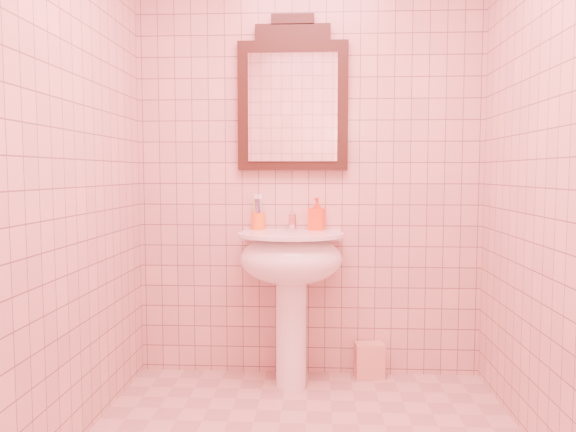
# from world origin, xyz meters

# --- Properties ---
(back_wall) EXTENTS (2.00, 0.02, 2.50)m
(back_wall) POSITION_xyz_m (0.00, 1.10, 1.25)
(back_wall) COLOR tan
(back_wall) RESTS_ON floor
(pedestal_sink) EXTENTS (0.58, 0.58, 0.86)m
(pedestal_sink) POSITION_xyz_m (-0.09, 0.87, 0.66)
(pedestal_sink) COLOR white
(pedestal_sink) RESTS_ON floor
(faucet) EXTENTS (0.04, 0.16, 0.11)m
(faucet) POSITION_xyz_m (-0.09, 1.01, 0.92)
(faucet) COLOR white
(faucet) RESTS_ON pedestal_sink
(mirror) EXTENTS (0.63, 0.06, 0.88)m
(mirror) POSITION_xyz_m (-0.09, 1.07, 1.61)
(mirror) COLOR black
(mirror) RESTS_ON back_wall
(toothbrush_cup) EXTENTS (0.08, 0.08, 0.18)m
(toothbrush_cup) POSITION_xyz_m (-0.29, 1.03, 0.92)
(toothbrush_cup) COLOR orange
(toothbrush_cup) RESTS_ON pedestal_sink
(soap_dispenser) EXTENTS (0.11, 0.11, 0.19)m
(soap_dispenser) POSITION_xyz_m (0.05, 1.02, 0.96)
(soap_dispenser) COLOR #E34013
(soap_dispenser) RESTS_ON pedestal_sink
(towel) EXTENTS (0.17, 0.13, 0.20)m
(towel) POSITION_xyz_m (0.36, 1.04, 0.10)
(towel) COLOR #F2AB8E
(towel) RESTS_ON floor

